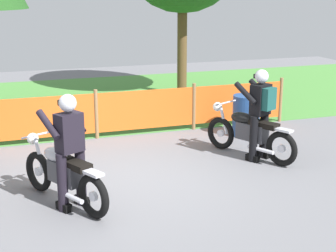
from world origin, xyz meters
TOP-DOWN VIEW (x-y plane):
  - ground at (0.00, 0.00)m, footprint 24.00×24.00m
  - grass_verge at (0.00, 6.11)m, footprint 24.00×7.26m
  - barrier_fence at (0.00, 2.48)m, footprint 8.87×0.08m
  - motorcycle_lead at (2.49, 0.37)m, footprint 1.05×1.88m
  - motorcycle_trailing at (-1.10, -0.68)m, footprint 1.06×1.86m
  - rider_lead at (2.59, 0.17)m, footprint 0.70×0.78m
  - rider_trailing at (-1.01, -0.85)m, footprint 0.70×0.71m
  - spare_drum at (3.08, 1.67)m, footprint 0.58×0.58m

SIDE VIEW (x-z plane):
  - ground at x=0.00m, z-range -0.02..0.00m
  - grass_verge at x=0.00m, z-range 0.00..0.01m
  - spare_drum at x=3.08m, z-range 0.00..0.88m
  - motorcycle_trailing at x=-1.10m, z-range -0.01..0.95m
  - motorcycle_lead at x=2.49m, z-range -0.01..0.95m
  - barrier_fence at x=0.00m, z-range 0.02..1.07m
  - rider_trailing at x=-1.01m, z-range 0.07..1.76m
  - rider_lead at x=2.59m, z-range 0.11..1.80m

